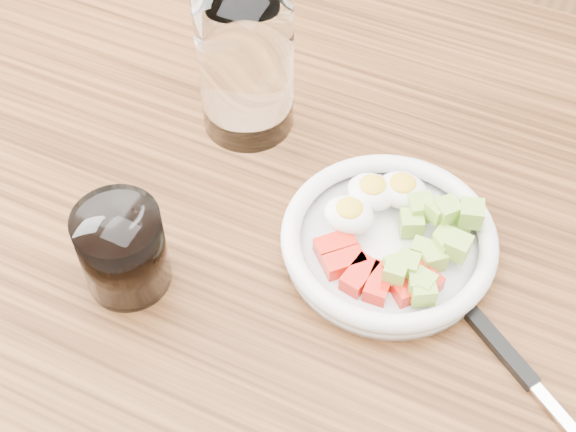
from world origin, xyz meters
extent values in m
cube|color=brown|center=(-0.65, 0.35, 0.36)|extent=(0.07, 0.07, 0.73)
cube|color=brown|center=(0.00, 0.00, 0.75)|extent=(1.50, 0.90, 0.04)
cylinder|color=white|center=(0.08, 0.03, 0.78)|extent=(0.19, 0.19, 0.01)
torus|color=white|center=(0.08, 0.03, 0.79)|extent=(0.20, 0.20, 0.02)
cube|color=red|center=(0.04, 0.00, 0.79)|extent=(0.04, 0.04, 0.02)
cube|color=red|center=(0.05, -0.01, 0.79)|extent=(0.04, 0.04, 0.02)
cube|color=red|center=(0.07, -0.02, 0.79)|extent=(0.03, 0.04, 0.02)
cube|color=red|center=(0.09, -0.02, 0.79)|extent=(0.02, 0.04, 0.02)
cube|color=red|center=(0.11, -0.01, 0.79)|extent=(0.04, 0.04, 0.02)
cube|color=red|center=(0.12, 0.00, 0.79)|extent=(0.04, 0.03, 0.02)
ellipsoid|color=white|center=(0.05, 0.07, 0.80)|extent=(0.05, 0.04, 0.03)
ellipsoid|color=yellow|center=(0.05, 0.07, 0.81)|extent=(0.03, 0.03, 0.01)
ellipsoid|color=white|center=(0.07, 0.08, 0.80)|extent=(0.05, 0.04, 0.03)
ellipsoid|color=yellow|center=(0.07, 0.08, 0.81)|extent=(0.03, 0.03, 0.01)
ellipsoid|color=white|center=(0.04, 0.03, 0.80)|extent=(0.05, 0.04, 0.03)
ellipsoid|color=yellow|center=(0.04, 0.03, 0.81)|extent=(0.03, 0.03, 0.01)
cube|color=#9BBD48|center=(0.14, 0.04, 0.81)|extent=(0.02, 0.02, 0.02)
cube|color=#9BBD48|center=(0.13, 0.04, 0.80)|extent=(0.02, 0.02, 0.02)
cube|color=#9BBD48|center=(0.10, 0.07, 0.80)|extent=(0.03, 0.03, 0.02)
cube|color=#9BBD48|center=(0.12, -0.01, 0.80)|extent=(0.02, 0.02, 0.02)
cube|color=#9BBD48|center=(0.09, 0.06, 0.79)|extent=(0.03, 0.03, 0.02)
cube|color=#9BBD48|center=(0.10, -0.01, 0.80)|extent=(0.02, 0.02, 0.02)
cube|color=#9BBD48|center=(0.11, 0.03, 0.80)|extent=(0.02, 0.02, 0.02)
cube|color=#9BBD48|center=(0.13, -0.01, 0.80)|extent=(0.03, 0.03, 0.02)
cube|color=#9BBD48|center=(0.13, 0.08, 0.79)|extent=(0.02, 0.02, 0.02)
cube|color=#9BBD48|center=(0.10, 0.00, 0.80)|extent=(0.03, 0.03, 0.02)
cube|color=#9BBD48|center=(0.12, 0.03, 0.79)|extent=(0.03, 0.03, 0.02)
cube|color=#9BBD48|center=(0.13, 0.05, 0.80)|extent=(0.02, 0.02, 0.02)
cube|color=#9BBD48|center=(0.11, 0.07, 0.81)|extent=(0.02, 0.02, 0.02)
cube|color=#9BBD48|center=(0.13, -0.01, 0.80)|extent=(0.02, 0.02, 0.02)
cube|color=#9BBD48|center=(0.14, 0.07, 0.81)|extent=(0.03, 0.03, 0.02)
cube|color=#9BBD48|center=(0.11, 0.00, 0.80)|extent=(0.02, 0.02, 0.02)
cube|color=#9BBD48|center=(0.12, 0.07, 0.81)|extent=(0.03, 0.03, 0.02)
cube|color=black|center=(0.20, -0.02, 0.77)|extent=(0.09, 0.07, 0.01)
cube|color=silver|center=(0.26, -0.06, 0.77)|extent=(0.05, 0.04, 0.00)
cylinder|color=white|center=(-0.11, 0.13, 0.85)|extent=(0.09, 0.09, 0.17)
cylinder|color=white|center=(-0.12, -0.09, 0.81)|extent=(0.08, 0.08, 0.09)
cylinder|color=black|center=(-0.12, -0.09, 0.81)|extent=(0.07, 0.07, 0.07)
camera|label=1|loc=(0.18, -0.40, 1.38)|focal=50.00mm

